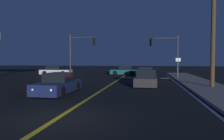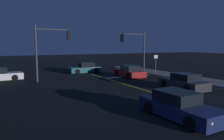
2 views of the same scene
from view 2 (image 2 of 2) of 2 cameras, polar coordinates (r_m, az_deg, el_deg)
sidewalk_right at (r=22.48m, az=27.59°, el=-3.37°), size 3.20×37.57×0.15m
lane_line_center at (r=16.64m, az=12.07°, el=-6.28°), size 0.20×35.48×0.01m
lane_line_edge_right at (r=21.00m, az=24.74°, el=-4.07°), size 0.16×35.48×0.01m
stop_bar at (r=25.56m, az=4.44°, el=-1.67°), size 6.28×0.50×0.01m
car_far_approaching_teal at (r=28.84m, az=-7.07°, el=0.40°), size 4.22×2.01×1.34m
car_distant_tail_navy at (r=11.59m, az=17.35°, el=-9.19°), size 1.90×4.55×1.34m
car_mid_block_red at (r=25.14m, az=4.65°, el=-0.48°), size 2.13×4.44×1.34m
car_following_oncoming_charcoal at (r=19.06m, az=18.42°, el=-3.08°), size 2.01×4.39×1.34m
traffic_signal_near_right at (r=28.64m, az=6.36°, el=6.54°), size 3.76×0.28×5.49m
traffic_signal_far_left at (r=22.65m, az=-16.40°, el=6.50°), size 3.50×0.28×5.64m
street_sign_corner at (r=27.13m, az=11.53°, el=2.26°), size 0.56×0.06×2.51m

